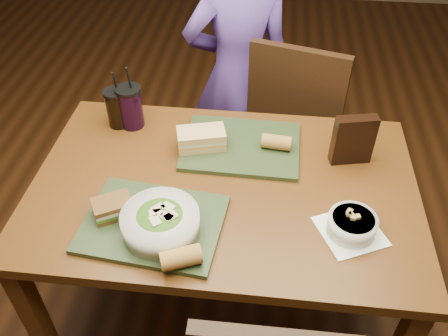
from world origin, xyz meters
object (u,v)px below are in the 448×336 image
Objects in this scene: dining_table at (224,202)px; tray_near at (153,224)px; sandwich_far at (201,138)px; tray_far at (241,146)px; baguette_far at (276,142)px; diner at (238,75)px; chair_far at (291,121)px; cup_cola at (117,108)px; baguette_near at (181,257)px; sandwich_near at (113,208)px; cup_berry at (131,107)px; salad_bowl at (160,221)px; chip_bag at (353,140)px; soup_bowl at (352,224)px.

tray_near is at bearing -132.57° from dining_table.
sandwich_far reaches higher than dining_table.
tray_far is 0.13m from baguette_far.
tray_far is (0.07, -0.61, 0.07)m from diner.
chair_far is 4.10× the size of cup_cola.
baguette_far is at bearing -2.68° from tray_far.
baguette_near is at bearing -51.49° from tray_near.
sandwich_near is at bearing 171.26° from tray_near.
sandwich_near is at bearing 145.88° from baguette_near.
tray_far is 1.63× the size of cup_berry.
salad_bowl is (-0.40, -0.92, 0.27)m from chair_far.
chair_far is 1.12m from baguette_near.
cup_cola is (-0.25, 0.50, 0.07)m from tray_near.
chair_far is 6.84× the size of sandwich_near.
sandwich_near is (-0.16, 0.05, -0.01)m from salad_bowl.
tray_near is 0.19m from baguette_near.
baguette_near is (-0.32, -1.04, 0.26)m from chair_far.
cup_berry is 0.83m from chip_bag.
tray_near is 2.26× the size of chip_bag.
cup_cola is (-0.44, 0.29, 0.17)m from dining_table.
sandwich_far is at bearing 92.35° from baguette_near.
tray_near is at bearing -103.81° from sandwich_far.
dining_table is 0.94× the size of diner.
cup_berry is (-0.07, 0.48, 0.04)m from sandwich_near.
sandwich_near is at bearing -178.07° from soup_bowl.
baguette_far is 0.57m from cup_berry.
tray_far is 1.78× the size of cup_cola.
soup_bowl is (0.43, -0.97, 0.09)m from diner.
tray_far is at bearing 135.17° from soup_bowl.
sandwich_near is at bearing -142.17° from baguette_far.
chair_far reaches higher than baguette_far.
diner is at bearing 96.24° from tray_far.
tray_near is 0.60m from soup_bowl.
cup_cola is (-0.42, -0.52, 0.13)m from diner.
sandwich_far is at bearing 58.55° from sandwich_near.
baguette_far is 0.27m from chip_bag.
tray_near is 2.98× the size of sandwich_near.
diner is 0.80m from chip_bag.
tray_near is at bearing -132.19° from baguette_far.
diner is (-0.03, 0.81, 0.03)m from dining_table.
diner is at bearing 82.57° from salad_bowl.
soup_bowl is (0.41, -0.17, 0.12)m from dining_table.
tray_far is 0.15m from sandwich_far.
chair_far reaches higher than sandwich_far.
baguette_near is (-0.05, -1.16, 0.10)m from diner.
diner is at bearing 107.39° from baguette_far.
cup_berry is (-0.31, 0.65, 0.04)m from baguette_near.
salad_bowl is at bearing -62.03° from cup_cola.
chair_far is 0.57m from tray_far.
tray_far is at bearing -10.86° from cup_cola.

